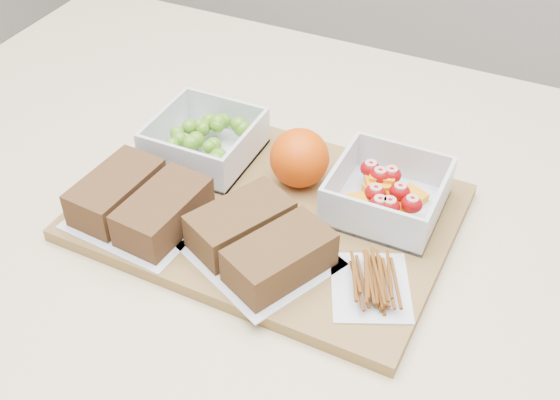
# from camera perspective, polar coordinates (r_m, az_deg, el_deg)

# --- Properties ---
(cutting_board) EXTENTS (0.43, 0.31, 0.02)m
(cutting_board) POSITION_cam_1_polar(r_m,az_deg,el_deg) (0.83, -0.98, -1.00)
(cutting_board) COLOR olive
(cutting_board) RESTS_ON counter
(grape_container) EXTENTS (0.12, 0.12, 0.05)m
(grape_container) POSITION_cam_1_polar(r_m,az_deg,el_deg) (0.89, -6.01, 4.83)
(grape_container) COLOR silver
(grape_container) RESTS_ON cutting_board
(fruit_container) EXTENTS (0.12, 0.12, 0.05)m
(fruit_container) POSITION_cam_1_polar(r_m,az_deg,el_deg) (0.82, 8.65, 0.42)
(fruit_container) COLOR silver
(fruit_container) RESTS_ON cutting_board
(orange) EXTENTS (0.07, 0.07, 0.07)m
(orange) POSITION_cam_1_polar(r_m,az_deg,el_deg) (0.84, 1.59, 3.44)
(orange) COLOR #D64505
(orange) RESTS_ON cutting_board
(sandwich_bag_left) EXTENTS (0.16, 0.14, 0.04)m
(sandwich_bag_left) POSITION_cam_1_polar(r_m,az_deg,el_deg) (0.81, -11.32, -0.19)
(sandwich_bag_left) COLOR silver
(sandwich_bag_left) RESTS_ON cutting_board
(sandwich_bag_center) EXTENTS (0.19, 0.18, 0.04)m
(sandwich_bag_center) POSITION_cam_1_polar(r_m,az_deg,el_deg) (0.75, -1.65, -3.37)
(sandwich_bag_center) COLOR silver
(sandwich_bag_center) RESTS_ON cutting_board
(pretzel_bag) EXTENTS (0.11, 0.12, 0.02)m
(pretzel_bag) POSITION_cam_1_polar(r_m,az_deg,el_deg) (0.73, 7.41, -6.50)
(pretzel_bag) COLOR silver
(pretzel_bag) RESTS_ON cutting_board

